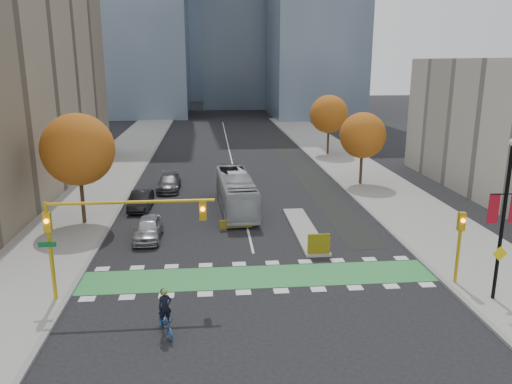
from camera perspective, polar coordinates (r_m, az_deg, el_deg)
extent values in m
plane|color=black|center=(27.12, 0.64, -10.95)|extent=(300.00, 300.00, 0.00)
cube|color=gray|center=(47.11, -18.56, -0.39)|extent=(7.00, 120.00, 0.15)
cube|color=gray|center=(48.55, 14.18, 0.37)|extent=(7.00, 120.00, 0.15)
cube|color=gray|center=(46.42, -14.35, -0.30)|extent=(0.30, 120.00, 0.16)
cube|color=gray|center=(47.51, 10.19, 0.28)|extent=(0.30, 120.00, 0.16)
cube|color=#2D8A3F|center=(28.47, 0.32, -9.64)|extent=(20.00, 3.00, 0.01)
cube|color=silver|center=(65.42, -2.98, 4.38)|extent=(0.15, 70.00, 0.01)
cube|color=black|center=(56.46, 5.08, 2.68)|extent=(2.50, 50.00, 0.01)
cube|color=gray|center=(35.90, 5.53, -4.31)|extent=(1.60, 10.00, 0.16)
cube|color=yellow|center=(31.23, 7.20, -5.91)|extent=(1.40, 0.12, 1.30)
cylinder|color=#332114|center=(38.61, -19.30, 0.22)|extent=(0.28, 0.28, 5.25)
sphere|color=#975D12|center=(38.01, -19.68, 4.60)|extent=(5.20, 5.20, 5.20)
cylinder|color=#332114|center=(49.46, 11.94, 3.37)|extent=(0.28, 0.28, 4.55)
sphere|color=#975D12|center=(49.02, 12.10, 6.35)|extent=(4.40, 4.40, 4.40)
cylinder|color=#332114|center=(64.77, 8.25, 6.34)|extent=(0.28, 0.28, 4.90)
sphere|color=#975D12|center=(64.43, 8.34, 8.80)|extent=(4.80, 4.80, 4.80)
cylinder|color=#BF9914|center=(26.72, -22.39, -6.47)|extent=(0.20, 0.20, 5.20)
cylinder|color=#BF9914|center=(25.03, -14.18, -1.14)|extent=(8.20, 0.16, 0.16)
cube|color=#BF9914|center=(26.21, -22.73, -3.20)|extent=(0.35, 0.28, 1.00)
sphere|color=orange|center=(26.02, -22.87, -3.11)|extent=(0.22, 0.22, 0.22)
cube|color=#BF9914|center=(24.86, -6.11, -2.08)|extent=(0.35, 0.28, 1.00)
sphere|color=orange|center=(24.66, -6.12, -1.97)|extent=(0.22, 0.22, 0.22)
cube|color=#0C5926|center=(26.16, -22.77, -5.56)|extent=(0.85, 0.04, 0.25)
cylinder|color=#BF9914|center=(28.85, 22.12, -6.16)|extent=(0.18, 0.18, 4.00)
cube|color=#BF9914|center=(28.35, 22.43, -3.13)|extent=(0.35, 0.28, 1.00)
sphere|color=orange|center=(28.17, 22.61, -3.05)|extent=(0.22, 0.22, 0.22)
cylinder|color=black|center=(27.08, 26.31, -3.49)|extent=(0.18, 0.18, 8.00)
cylinder|color=black|center=(26.66, 26.70, -0.21)|extent=(1.60, 0.06, 0.06)
cube|color=maroon|center=(26.55, 25.52, -1.70)|extent=(0.55, 0.03, 1.50)
cube|color=yellow|center=(27.42, 26.11, -6.35)|extent=(0.78, 0.04, 0.78)
imported|color=navy|center=(23.17, -10.27, -14.61)|extent=(1.31, 1.99, 0.99)
imported|color=black|center=(22.77, -10.37, -12.77)|extent=(0.72, 0.60, 1.68)
sphere|color=#597F2D|center=(22.46, -10.45, -11.19)|extent=(0.28, 0.28, 0.28)
imported|color=#B1B5B9|center=(40.42, -2.29, -0.01)|extent=(3.05, 10.69, 2.94)
imported|color=#A8A8AD|center=(34.69, -12.23, -4.09)|extent=(1.84, 4.45, 1.51)
imported|color=black|center=(41.79, -13.03, -0.94)|extent=(1.74, 4.49, 1.46)
imported|color=#504F54|center=(47.41, -9.93, 1.07)|extent=(2.14, 5.06, 1.46)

